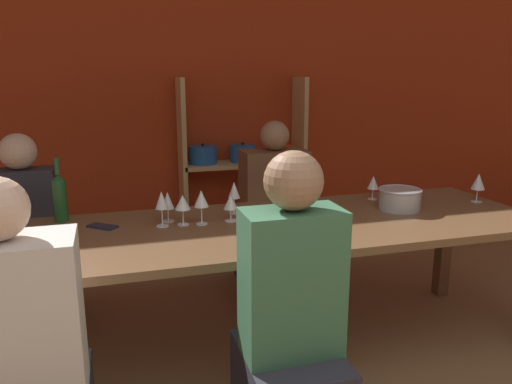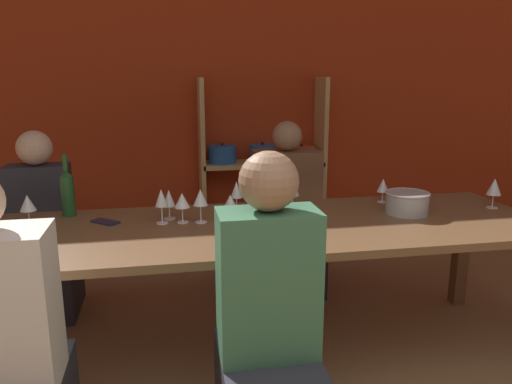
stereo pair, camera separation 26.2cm
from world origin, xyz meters
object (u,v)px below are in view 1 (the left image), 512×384
Objects in this scene: wine_glass_red_c at (183,203)px; wine_glass_red_d at (168,201)px; mixing_bowl at (400,198)px; wine_glass_empty_a at (201,199)px; wine_bottle_green at (60,197)px; wine_glass_white_b at (478,182)px; wine_glass_white_d at (234,191)px; wine_glass_red_b at (286,207)px; person_far_b at (30,256)px; cell_phone at (103,226)px; person_far_a at (274,229)px; wine_glass_empty_b at (231,203)px; wine_glass_white_a at (288,187)px; wine_glass_empty_c at (21,210)px; wine_glass_red_a at (162,201)px; person_near_a at (291,352)px; shelf_unit at (240,182)px; wine_glass_white_c at (373,183)px; dining_table at (261,238)px.

wine_glass_red_c is 0.99× the size of wine_glass_red_d.
wine_glass_red_c is (-1.23, 0.05, 0.05)m from mixing_bowl.
wine_glass_empty_a reaches higher than mixing_bowl.
wine_bottle_green is at bearing 157.80° from wine_glass_red_c.
wine_glass_white_b is 0.97× the size of wine_glass_white_d.
wine_glass_red_b is 0.14× the size of person_far_b.
cell_phone is at bearing -174.74° from wine_glass_white_d.
person_far_a is at bearing 45.01° from wine_glass_red_c.
wine_glass_red_b reaches higher than wine_glass_empty_b.
wine_glass_white_d is at bearing -167.11° from wine_glass_white_a.
wine_glass_empty_c is 0.67m from wine_glass_red_a.
wine_glass_red_a is (-0.36, 0.01, 0.03)m from wine_glass_empty_b.
wine_glass_red_b is (-0.75, -0.19, 0.05)m from mixing_bowl.
wine_glass_white_a is at bearing 22.51° from wine_glass_empty_a.
person_far_a is (1.14, 0.67, -0.32)m from cell_phone.
wine_glass_empty_b is at bearing -16.25° from wine_bottle_green.
mixing_bowl reaches higher than cell_phone.
mixing_bowl is 1.55× the size of wine_glass_red_c.
person_near_a is at bearing -41.85° from wine_glass_empty_c.
person_far_b is (-0.78, 0.55, -0.41)m from wine_glass_red_d.
wine_glass_empty_a is 0.15× the size of person_far_a.
shelf_unit is at bearing 62.45° from wine_glass_red_d.
person_near_a reaches higher than wine_glass_red_a.
wine_glass_white_d is (-0.34, -0.08, 0.02)m from wine_glass_white_a.
wine_glass_red_b reaches higher than wine_glass_empty_c.
wine_glass_white_b reaches higher than wine_glass_white_a.
wine_glass_red_d is 1.00× the size of cell_phone.
shelf_unit is 4.33× the size of wine_bottle_green.
wine_glass_white_d reaches higher than mixing_bowl.
wine_glass_white_d is 0.33m from wine_glass_red_c.
wine_glass_empty_b is at bearing -111.19° from wine_glass_white_d.
wine_glass_white_d reaches higher than wine_glass_empty_c.
wine_glass_red_d is at bearing 39.27° from person_far_a.
wine_glass_red_b is (0.23, -0.23, 0.02)m from wine_glass_empty_b.
wine_glass_red_c is at bearing -5.38° from wine_glass_empty_c.
wine_glass_red_b is 0.14× the size of person_near_a.
wine_glass_empty_c is at bearing -176.68° from wine_glass_white_d.
wine_glass_red_d is (-0.16, 0.10, -0.02)m from wine_glass_empty_a.
shelf_unit is at bearing 109.85° from wine_glass_white_c.
wine_glass_red_b is (-0.23, -1.81, 0.26)m from shelf_unit.
shelf_unit is 1.72m from dining_table.
cell_phone is (-0.40, 0.07, -0.11)m from wine_glass_red_c.
person_far_a is (0.26, 0.98, -0.43)m from wine_glass_red_b.
person_near_a is 1.06× the size of person_far_b.
dining_table is 16.76× the size of wine_glass_white_d.
wine_bottle_green reaches higher than wine_glass_empty_a.
person_far_b is at bearing 145.53° from wine_glass_empty_a.
wine_glass_white_b is 1.68m from wine_glass_empty_a.
wine_glass_white_a is at bearing 167.69° from wine_glass_white_b.
shelf_unit is 8.20× the size of wine_glass_empty_a.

